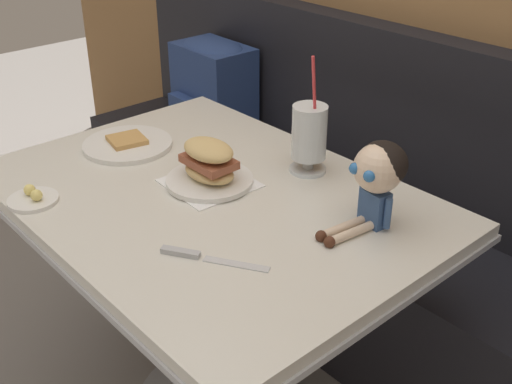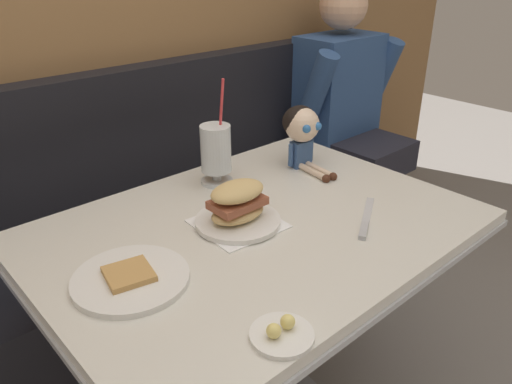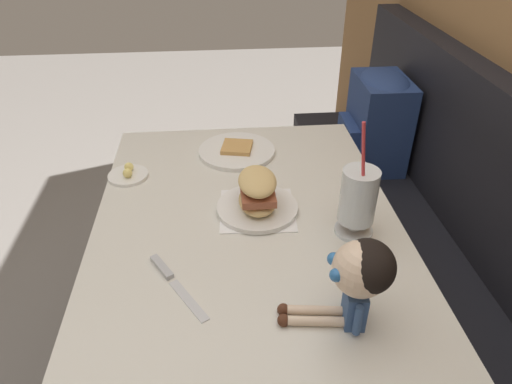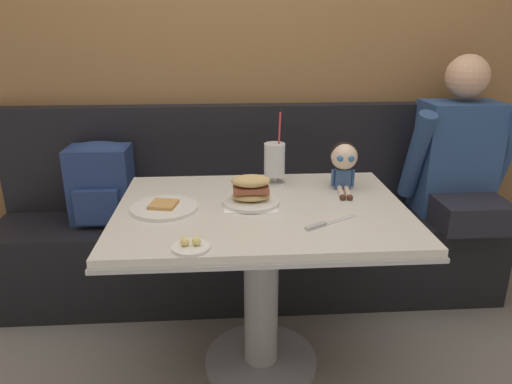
% 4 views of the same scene
% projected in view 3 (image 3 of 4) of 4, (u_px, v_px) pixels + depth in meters
% --- Properties ---
extents(booth_bench, '(2.60, 0.48, 1.00)m').
position_uv_depth(booth_bench, '(442.00, 311.00, 1.50)').
color(booth_bench, black).
rests_on(booth_bench, ground).
extents(diner_table, '(1.11, 0.81, 0.74)m').
position_uv_depth(diner_table, '(248.00, 274.00, 1.33)').
color(diner_table, silver).
rests_on(diner_table, ground).
extents(toast_plate, '(0.25, 0.25, 0.03)m').
position_uv_depth(toast_plate, '(237.00, 151.00, 1.52)').
color(toast_plate, white).
rests_on(toast_plate, diner_table).
extents(milkshake_glass, '(0.10, 0.10, 0.32)m').
position_uv_depth(milkshake_glass, '(358.00, 200.00, 1.13)').
color(milkshake_glass, silver).
rests_on(milkshake_glass, diner_table).
extents(sandwich_plate, '(0.22, 0.22, 0.12)m').
position_uv_depth(sandwich_plate, '(257.00, 196.00, 1.23)').
color(sandwich_plate, white).
rests_on(sandwich_plate, diner_table).
extents(butter_saucer, '(0.12, 0.12, 0.04)m').
position_uv_depth(butter_saucer, '(128.00, 174.00, 1.40)').
color(butter_saucer, white).
rests_on(butter_saucer, diner_table).
extents(butter_knife, '(0.21, 0.14, 0.01)m').
position_uv_depth(butter_knife, '(169.00, 276.00, 1.04)').
color(butter_knife, silver).
rests_on(butter_knife, diner_table).
extents(seated_doll, '(0.12, 0.22, 0.20)m').
position_uv_depth(seated_doll, '(360.00, 273.00, 0.87)').
color(seated_doll, '#385689').
rests_on(seated_doll, diner_table).
extents(backpack, '(0.30, 0.25, 0.41)m').
position_uv_depth(backpack, '(377.00, 119.00, 1.94)').
color(backpack, navy).
rests_on(backpack, booth_bench).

